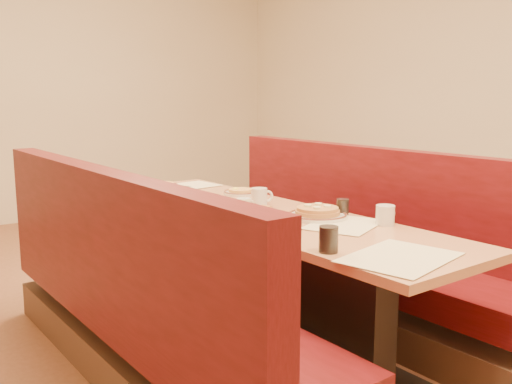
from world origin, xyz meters
TOP-DOWN VIEW (x-y plane):
  - ground at (0.00, 0.00)m, footprint 8.00×8.00m
  - diner_table at (0.00, 0.00)m, footprint 0.70×2.50m
  - booth_left at (-0.73, 0.00)m, footprint 0.55×2.50m
  - booth_right at (0.73, 0.00)m, footprint 0.55×2.50m
  - placemat_near_left at (-0.12, -1.02)m, footprint 0.51×0.42m
  - placemat_near_right at (0.12, -0.49)m, footprint 0.48×0.42m
  - placemat_far_left at (-0.12, 1.03)m, footprint 0.46×0.38m
  - placemat_far_right at (0.12, 0.99)m, footprint 0.40×0.31m
  - pancake_plate at (0.13, -0.30)m, footprint 0.31×0.31m
  - eggs_plate at (-0.10, -0.01)m, footprint 0.29×0.29m
  - extra_plate_mid at (0.22, 0.52)m, footprint 0.22×0.22m
  - extra_plate_far at (-0.06, 1.05)m, footprint 0.23×0.23m
  - coffee_mug_a at (0.28, -0.61)m, footprint 0.13×0.09m
  - coffee_mug_b at (-0.11, 0.02)m, footprint 0.11×0.08m
  - coffee_mug_c at (0.10, 0.15)m, footprint 0.13×0.09m
  - coffee_mug_d at (-0.24, 1.10)m, footprint 0.12×0.08m
  - soda_tumbler_near at (-0.28, -0.80)m, footprint 0.08×0.08m
  - soda_tumbler_mid at (0.27, -0.33)m, footprint 0.07×0.07m

SIDE VIEW (x-z plane):
  - ground at x=0.00m, z-range 0.00..0.00m
  - booth_left at x=-0.73m, z-range -0.16..0.89m
  - booth_right at x=0.73m, z-range -0.16..0.89m
  - diner_table at x=0.00m, z-range 0.00..0.75m
  - placemat_near_left at x=-0.12m, z-range 0.75..0.76m
  - placemat_near_right at x=0.12m, z-range 0.75..0.76m
  - placemat_far_left at x=-0.12m, z-range 0.75..0.76m
  - placemat_far_right at x=0.12m, z-range 0.75..0.76m
  - extra_plate_mid at x=0.22m, z-range 0.74..0.79m
  - extra_plate_far at x=-0.06m, z-range 0.74..0.79m
  - eggs_plate at x=-0.10m, z-range 0.74..0.80m
  - pancake_plate at x=0.13m, z-range 0.74..0.81m
  - coffee_mug_b at x=-0.11m, z-range 0.75..0.83m
  - soda_tumbler_mid at x=0.27m, z-range 0.75..0.84m
  - coffee_mug_d at x=-0.24m, z-range 0.75..0.84m
  - coffee_mug_a at x=0.28m, z-range 0.75..0.85m
  - coffee_mug_c at x=0.10m, z-range 0.75..0.85m
  - soda_tumbler_near at x=-0.28m, z-range 0.75..0.86m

